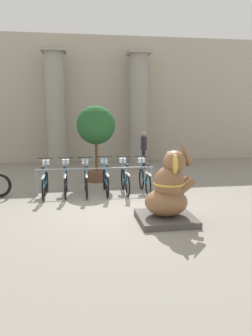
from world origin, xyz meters
The scene contains 14 objects.
ground_plane centered at (0.00, 0.00, 0.00)m, with size 60.00×60.00×0.00m, color gray.
building_facade centered at (0.00, 8.60, 3.00)m, with size 20.00×0.20×6.00m.
column_left centered at (-1.90, 7.60, 2.62)m, with size 1.08×1.08×5.16m.
column_right centered at (1.90, 7.60, 2.62)m, with size 1.08×1.08×5.16m.
bike_rack centered at (-0.48, 1.95, 0.60)m, with size 3.53×0.05×0.77m.
bicycle_0 centered at (-1.95, 1.80, 0.40)m, with size 0.48×1.64×1.07m.
bicycle_1 centered at (-1.36, 1.85, 0.40)m, with size 0.48×1.64×1.07m.
bicycle_2 centered at (-0.77, 1.82, 0.40)m, with size 0.48×1.64×1.07m.
bicycle_3 centered at (-0.19, 1.87, 0.40)m, with size 0.48×1.64×1.07m.
bicycle_4 centered at (0.40, 1.87, 0.40)m, with size 0.48×1.64×1.07m.
bicycle_5 centered at (0.99, 1.80, 0.40)m, with size 0.48×1.64×1.07m.
elephant_statue centered at (0.96, -0.90, 0.63)m, with size 1.23×1.23×1.87m.
person_pedestrian centered at (1.84, 6.05, 0.95)m, with size 0.21×0.47×1.60m.
potted_tree centered at (-0.34, 3.60, 1.86)m, with size 1.33×1.33×2.64m.
Camera 1 is at (-1.03, -7.70, 2.42)m, focal length 35.00 mm.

